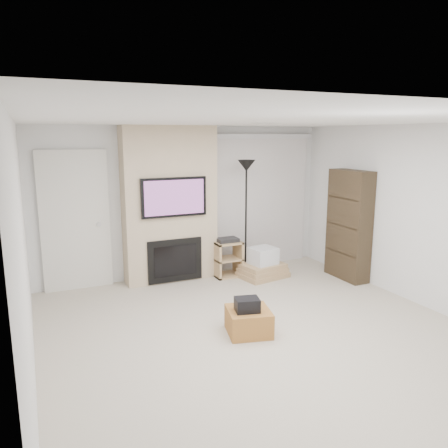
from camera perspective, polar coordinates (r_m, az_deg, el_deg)
name	(u,v)px	position (r m, az deg, el deg)	size (l,w,h in m)	color
floor	(266,338)	(5.34, 5.49, -14.58)	(5.00, 5.50, 0.00)	beige
ceiling	(270,120)	(4.80, 6.07, 13.31)	(5.00, 5.50, 0.00)	white
wall_back	(186,202)	(7.39, -4.96, 2.94)	(5.00, 2.50, 0.00)	white
wall_left	(24,260)	(4.29, -24.65, -4.33)	(5.50, 2.50, 0.00)	white
wall_right	(428,218)	(6.52, 25.15, 0.75)	(5.50, 2.50, 0.00)	white
hvac_vent	(266,123)	(5.70, 5.47, 12.99)	(0.35, 0.18, 0.01)	silver
ottoman	(249,321)	(5.38, 3.23, -12.57)	(0.50, 0.50, 0.30)	#A0672E
black_bag	(247,305)	(5.25, 3.04, -10.48)	(0.28, 0.22, 0.16)	black
fireplace_wall	(170,206)	(7.09, -7.06, 2.41)	(1.50, 0.47, 2.50)	#C8B08F
entry_door	(75,222)	(7.01, -18.84, 0.27)	(1.02, 0.11, 2.14)	silver
vertical_blinds	(260,196)	(7.91, 4.78, 3.67)	(1.98, 0.10, 2.37)	silver
floor_lamp	(246,185)	(7.21, 2.92, 5.07)	(0.29, 0.29, 1.95)	black
av_stand	(227,256)	(7.37, 0.44, -4.23)	(0.45, 0.38, 0.66)	tan
box_stack	(263,266)	(7.39, 5.08, -5.47)	(0.84, 0.70, 0.51)	tan
bookshelf	(349,225)	(7.44, 16.00, -0.14)	(0.30, 0.80, 1.80)	#2E2316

